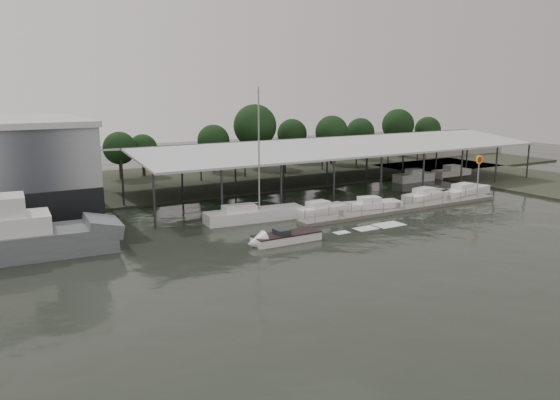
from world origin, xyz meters
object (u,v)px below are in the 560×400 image
grey_trawler (17,239)px  speedboat_underway (281,238)px  shell_fuel_sign (479,168)px  white_sailboat (253,215)px

grey_trawler → speedboat_underway: grey_trawler is taller
shell_fuel_sign → speedboat_underway: (-30.93, -4.17, -3.53)m
shell_fuel_sign → grey_trawler: bearing=176.5°
grey_trawler → white_sailboat: white_sailboat is taller
white_sailboat → speedboat_underway: (-1.78, -8.64, -0.26)m
white_sailboat → shell_fuel_sign: bearing=-3.2°
shell_fuel_sign → white_sailboat: 29.67m
grey_trawler → speedboat_underway: size_ratio=0.91×
grey_trawler → white_sailboat: 22.54m
shell_fuel_sign → white_sailboat: (-29.15, 4.48, -3.27)m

